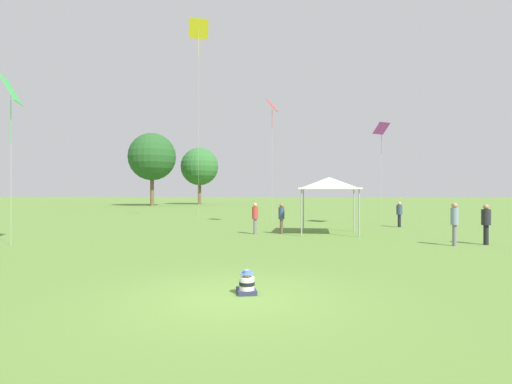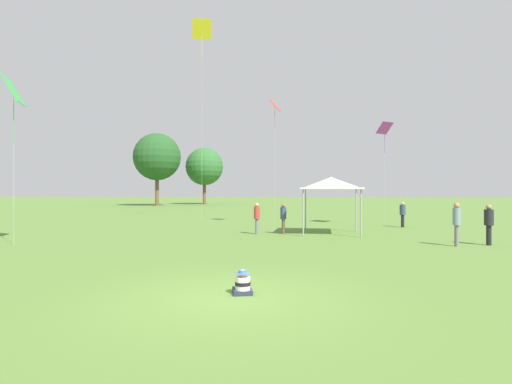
% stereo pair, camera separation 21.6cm
% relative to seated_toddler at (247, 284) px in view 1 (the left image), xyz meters
% --- Properties ---
extents(ground_plane, '(300.00, 300.00, 0.00)m').
position_rel_seated_toddler_xyz_m(ground_plane, '(-0.29, -0.40, -0.21)').
color(ground_plane, '#567A33').
extents(seated_toddler, '(0.50, 0.57, 0.53)m').
position_rel_seated_toddler_xyz_m(seated_toddler, '(0.00, 0.00, 0.00)').
color(seated_toddler, '#282D47').
rests_on(seated_toddler, ground).
extents(person_standing_0, '(0.42, 0.42, 1.61)m').
position_rel_seated_toddler_xyz_m(person_standing_0, '(-0.67, 11.92, 0.76)').
color(person_standing_0, slate).
rests_on(person_standing_0, ground).
extents(person_standing_1, '(0.40, 0.40, 1.57)m').
position_rel_seated_toddler_xyz_m(person_standing_1, '(0.68, 12.13, 0.73)').
color(person_standing_1, brown).
rests_on(person_standing_1, ground).
extents(person_standing_2, '(0.49, 0.49, 1.66)m').
position_rel_seated_toddler_xyz_m(person_standing_2, '(9.11, 8.52, 0.78)').
color(person_standing_2, black).
rests_on(person_standing_2, ground).
extents(person_standing_3, '(0.50, 0.50, 1.55)m').
position_rel_seated_toddler_xyz_m(person_standing_3, '(7.91, 16.60, 0.71)').
color(person_standing_3, black).
rests_on(person_standing_3, ground).
extents(person_standing_4, '(0.35, 0.35, 1.75)m').
position_rel_seated_toddler_xyz_m(person_standing_4, '(7.66, 8.07, 0.86)').
color(person_standing_4, slate).
rests_on(person_standing_4, ground).
extents(canopy_tent, '(3.30, 3.30, 2.94)m').
position_rel_seated_toddler_xyz_m(canopy_tent, '(3.15, 12.42, 2.40)').
color(canopy_tent, white).
rests_on(canopy_tent, ground).
extents(kite_1, '(1.59, 1.07, 15.16)m').
position_rel_seated_toddler_xyz_m(kite_1, '(-5.63, 21.31, 14.01)').
color(kite_1, yellow).
rests_on(kite_1, ground).
extents(kite_2, '(0.82, 1.04, 8.20)m').
position_rel_seated_toddler_xyz_m(kite_2, '(0.04, 17.70, 7.41)').
color(kite_2, red).
rests_on(kite_2, ground).
extents(kite_3, '(0.97, 1.33, 6.78)m').
position_rel_seated_toddler_xyz_m(kite_3, '(-10.07, 6.70, 5.94)').
color(kite_3, green).
rests_on(kite_3, ground).
extents(kite_4, '(1.11, 1.02, 6.52)m').
position_rel_seated_toddler_xyz_m(kite_4, '(6.97, 17.20, 5.82)').
color(kite_4, '#B738C6').
rests_on(kite_4, ground).
extents(distant_tree_0, '(6.37, 6.37, 9.62)m').
position_rel_seated_toddler_xyz_m(distant_tree_0, '(-13.47, 58.50, 6.21)').
color(distant_tree_0, brown).
rests_on(distant_tree_0, ground).
extents(distant_tree_1, '(7.20, 7.20, 11.08)m').
position_rel_seated_toddler_xyz_m(distant_tree_1, '(-19.21, 51.02, 7.25)').
color(distant_tree_1, brown).
rests_on(distant_tree_1, ground).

